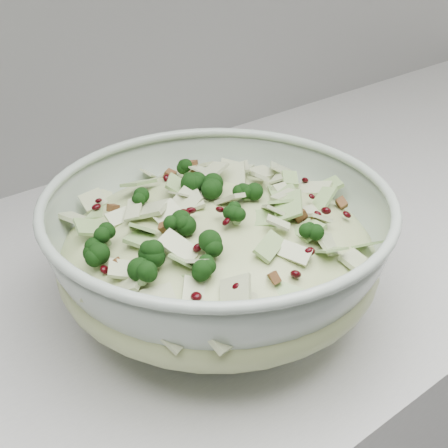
% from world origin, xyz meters
% --- Properties ---
extents(mixing_bowl, '(0.41, 0.41, 0.13)m').
position_xyz_m(mixing_bowl, '(0.62, 1.60, 0.97)').
color(mixing_bowl, '#A2B2A2').
rests_on(mixing_bowl, counter).
extents(salad, '(0.43, 0.43, 0.13)m').
position_xyz_m(salad, '(0.62, 1.60, 0.99)').
color(salad, '#B0B87E').
rests_on(salad, mixing_bowl).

